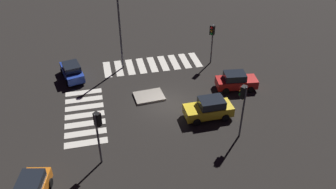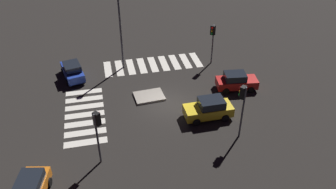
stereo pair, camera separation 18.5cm
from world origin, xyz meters
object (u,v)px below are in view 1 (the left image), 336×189
(traffic_island, at_px, (149,96))
(car_red, at_px, (236,81))
(traffic_light_south, at_px, (212,35))
(traffic_light_north, at_px, (98,126))
(street_lamp, at_px, (119,18))
(car_yellow, at_px, (209,109))
(traffic_light_west, at_px, (243,99))
(car_blue, at_px, (72,71))

(traffic_island, relative_size, car_red, 0.70)
(traffic_light_south, bearing_deg, traffic_island, -13.31)
(traffic_light_north, distance_m, street_lamp, 13.29)
(car_yellow, relative_size, traffic_light_south, 0.95)
(traffic_light_north, xyz_separation_m, traffic_light_west, (-10.17, -0.45, 0.20))
(car_red, relative_size, traffic_light_north, 0.93)
(car_red, bearing_deg, car_blue, 167.61)
(car_blue, bearing_deg, car_red, -122.65)
(car_red, bearing_deg, traffic_light_north, -144.86)
(car_blue, height_order, traffic_light_north, traffic_light_north)
(car_blue, distance_m, traffic_light_south, 14.00)
(traffic_island, bearing_deg, traffic_light_north, 57.10)
(car_red, xyz_separation_m, street_lamp, (9.58, -6.16, 4.51))
(car_red, bearing_deg, street_lamp, 154.46)
(traffic_island, xyz_separation_m, traffic_light_north, (4.52, 6.99, 3.05))
(traffic_light_south, bearing_deg, car_blue, -46.68)
(traffic_island, height_order, car_yellow, car_yellow)
(traffic_light_north, distance_m, traffic_light_west, 10.19)
(car_blue, bearing_deg, traffic_light_south, -103.52)
(traffic_light_north, xyz_separation_m, street_lamp, (-2.92, -12.79, 2.16))
(car_yellow, height_order, traffic_light_west, traffic_light_west)
(traffic_island, bearing_deg, traffic_light_south, -147.12)
(car_red, height_order, traffic_light_north, traffic_light_north)
(traffic_island, relative_size, traffic_light_west, 0.61)
(car_blue, height_order, traffic_light_south, traffic_light_south)
(traffic_island, xyz_separation_m, traffic_light_west, (-5.65, 6.54, 3.25))
(car_red, distance_m, traffic_light_west, 7.07)
(traffic_island, distance_m, car_red, 8.01)
(traffic_island, xyz_separation_m, traffic_light_south, (-7.25, -4.69, 3.07))
(traffic_light_west, bearing_deg, traffic_light_south, -47.78)
(traffic_light_south, height_order, traffic_light_west, traffic_light_west)
(car_blue, relative_size, street_lamp, 0.50)
(car_red, bearing_deg, car_yellow, -129.77)
(car_red, relative_size, street_lamp, 0.49)
(traffic_island, distance_m, traffic_light_south, 9.16)
(traffic_island, relative_size, car_yellow, 0.68)
(car_red, relative_size, traffic_light_south, 0.92)
(car_yellow, xyz_separation_m, traffic_light_south, (-3.04, -8.57, 2.32))
(car_blue, xyz_separation_m, car_yellow, (-10.76, 8.68, 0.05))
(traffic_island, height_order, traffic_light_north, traffic_light_north)
(car_blue, relative_size, traffic_light_west, 0.89)
(traffic_light_south, distance_m, traffic_light_north, 16.58)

